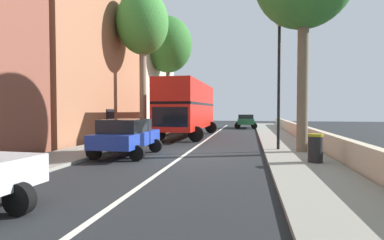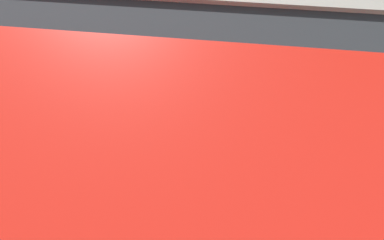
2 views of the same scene
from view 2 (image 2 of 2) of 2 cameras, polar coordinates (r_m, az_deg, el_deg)
The scene contains 0 objects.
Camera 2 is at (-2.01, 5.53, 6.00)m, focal length 37.01 mm.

